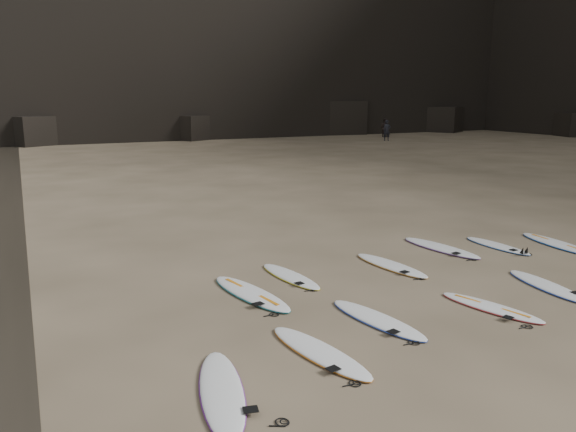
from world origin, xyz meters
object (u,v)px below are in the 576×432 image
at_px(person_b, 385,128).
at_px(surfboard_2, 377,319).
at_px(surfboard_4, 547,286).
at_px(surfboard_7, 391,265).
at_px(surfboard_0, 222,391).
at_px(surfboard_1, 319,351).
at_px(surfboard_10, 558,244).
at_px(surfboard_9, 497,245).
at_px(surfboard_3, 491,307).
at_px(surfboard_8, 441,247).
at_px(person_a, 387,130).
at_px(surfboard_5, 251,293).
at_px(surfboard_6, 290,276).

bearing_deg(person_b, surfboard_2, 121.49).
distance_m(surfboard_4, surfboard_7, 3.62).
bearing_deg(surfboard_2, surfboard_0, -170.61).
xyz_separation_m(surfboard_1, surfboard_10, (9.59, 3.15, 0.00)).
height_order(surfboard_0, surfboard_4, surfboard_0).
bearing_deg(surfboard_7, surfboard_9, -3.88).
bearing_deg(surfboard_9, surfboard_0, -159.33).
xyz_separation_m(surfboard_3, surfboard_4, (2.13, 0.43, 0.00)).
relative_size(surfboard_2, surfboard_8, 0.92).
bearing_deg(person_a, surfboard_5, -110.56).
height_order(surfboard_4, person_b, person_b).
xyz_separation_m(surfboard_1, surfboard_2, (1.68, 0.75, -0.00)).
distance_m(surfboard_5, surfboard_6, 1.47).
distance_m(surfboard_5, surfboard_8, 6.34).
xyz_separation_m(surfboard_4, surfboard_5, (-6.25, 2.44, 0.01)).
distance_m(surfboard_1, surfboard_10, 10.10).
height_order(surfboard_1, surfboard_8, surfboard_8).
distance_m(surfboard_3, surfboard_5, 5.02).
height_order(surfboard_5, surfboard_7, surfboard_5).
bearing_deg(surfboard_7, person_b, 47.56).
height_order(surfboard_7, person_b, person_b).
relative_size(surfboard_1, surfboard_3, 1.11).
bearing_deg(person_a, surfboard_0, -109.57).
height_order(surfboard_0, surfboard_2, surfboard_0).
bearing_deg(surfboard_5, surfboard_0, -128.73).
bearing_deg(surfboard_3, surfboard_5, 129.61).
bearing_deg(surfboard_5, surfboard_7, -5.56).
relative_size(surfboard_6, surfboard_8, 0.86).
bearing_deg(person_b, surfboard_9, 125.93).
xyz_separation_m(surfboard_3, surfboard_8, (2.12, 4.01, 0.01)).
relative_size(surfboard_5, person_a, 1.44).
bearing_deg(surfboard_2, surfboard_8, 27.77).
bearing_deg(surfboard_10, surfboard_8, 168.05).
xyz_separation_m(surfboard_5, surfboard_7, (3.98, 0.38, -0.01)).
bearing_deg(surfboard_7, surfboard_5, 177.87).
distance_m(surfboard_1, surfboard_2, 1.84).
bearing_deg(surfboard_3, surfboard_8, 46.60).
distance_m(surfboard_1, surfboard_3, 4.15).
bearing_deg(surfboard_6, surfboard_4, -39.75).
distance_m(surfboard_4, person_b, 46.34).
distance_m(surfboard_0, surfboard_6, 5.41).
distance_m(surfboard_1, surfboard_9, 8.73).
bearing_deg(person_b, surfboard_10, 128.35).
relative_size(surfboard_4, surfboard_6, 1.04).
height_order(surfboard_2, surfboard_5, surfboard_5).
xyz_separation_m(surfboard_2, surfboard_7, (2.31, 2.78, 0.00)).
distance_m(surfboard_0, surfboard_3, 6.10).
height_order(surfboard_0, surfboard_8, surfboard_8).
bearing_deg(surfboard_3, surfboard_2, 153.62).
relative_size(surfboard_3, surfboard_9, 1.00).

